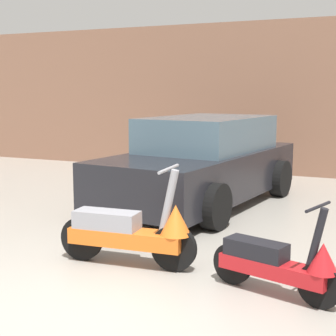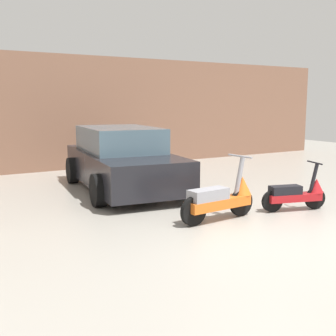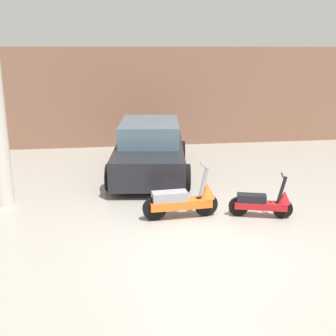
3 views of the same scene
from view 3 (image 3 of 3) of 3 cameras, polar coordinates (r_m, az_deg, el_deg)
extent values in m
plane|color=#9E998E|center=(7.94, 5.04, -10.05)|extent=(28.00, 28.00, 0.00)
cube|color=#845B47|center=(15.36, -1.75, 9.54)|extent=(19.60, 0.12, 3.51)
cylinder|color=black|center=(9.05, 5.17, -4.95)|extent=(0.51, 0.12, 0.50)
cylinder|color=black|center=(8.80, -1.83, -5.52)|extent=(0.51, 0.12, 0.50)
cube|color=orange|center=(8.88, 1.73, -4.87)|extent=(1.33, 0.40, 0.18)
cube|color=gray|center=(8.77, 0.23, -3.85)|extent=(0.76, 0.35, 0.20)
cylinder|color=gray|center=(8.87, 4.89, -1.93)|extent=(0.24, 0.10, 0.71)
cylinder|color=gray|center=(8.76, 4.94, 0.29)|extent=(0.08, 0.58, 0.04)
cone|color=orange|center=(8.95, 5.34, -3.06)|extent=(0.36, 0.36, 0.33)
cylinder|color=black|center=(9.23, 15.27, -5.35)|extent=(0.42, 0.19, 0.42)
cylinder|color=black|center=(9.15, 9.51, -5.17)|extent=(0.42, 0.19, 0.42)
cube|color=#B2191E|center=(9.16, 12.42, -4.96)|extent=(1.11, 0.55, 0.14)
cube|color=black|center=(9.09, 11.25, -4.02)|extent=(0.65, 0.40, 0.16)
cylinder|color=black|center=(9.08, 15.16, -2.87)|extent=(0.20, 0.12, 0.59)
cylinder|color=black|center=(8.99, 15.29, -1.10)|extent=(0.16, 0.47, 0.03)
cone|color=#B2191E|center=(9.14, 15.49, -3.83)|extent=(0.35, 0.35, 0.27)
cube|color=black|center=(11.87, -2.50, 1.68)|extent=(2.37, 4.58, 0.73)
cube|color=slate|center=(11.98, -2.50, 5.01)|extent=(1.91, 2.64, 0.57)
cylinder|color=black|center=(10.63, 2.39, -1.23)|extent=(0.31, 0.69, 0.67)
cylinder|color=black|center=(10.70, -7.79, -1.26)|extent=(0.31, 0.69, 0.67)
cylinder|color=black|center=(13.24, 1.79, 2.24)|extent=(0.31, 0.69, 0.67)
cylinder|color=black|center=(13.30, -6.39, 2.20)|extent=(0.31, 0.69, 0.67)
camera|label=1|loc=(5.48, 40.96, -4.45)|focal=55.00mm
camera|label=2|loc=(4.14, -55.68, -11.17)|focal=45.00mm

